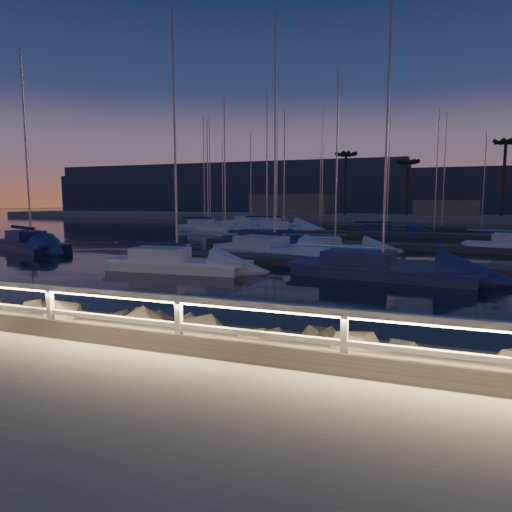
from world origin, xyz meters
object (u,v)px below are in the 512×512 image
object	(u,v)px
sailboat_c	(272,249)
sailboat_j	(282,229)
sailboat_e	(224,230)
sailboat_m	(250,222)
sailboat_f	(332,247)
sailboat_a	(30,243)
sailboat_d	(377,268)
guard_rail	(129,306)
sailboat_g	(265,238)
sailboat_i	(207,226)
sailboat_n	(275,225)
sailboat_b	(174,262)
sailboat_k	(385,230)

from	to	relation	value
sailboat_c	sailboat_j	xyz separation A→B (m)	(-5.54, 20.00, -0.00)
sailboat_e	sailboat_m	size ratio (longest dim) A/B	1.05
sailboat_f	sailboat_j	xyz separation A→B (m)	(-8.71, 17.28, 0.04)
sailboat_a	sailboat_d	world-z (taller)	sailboat_d
sailboat_j	sailboat_m	xyz separation A→B (m)	(-9.12, 14.15, 0.01)
guard_rail	sailboat_g	bearing A→B (deg)	104.13
sailboat_i	sailboat_m	bearing A→B (deg)	88.16
sailboat_a	sailboat_m	world-z (taller)	sailboat_a
sailboat_c	sailboat_f	distance (m)	4.18
guard_rail	sailboat_e	size ratio (longest dim) A/B	3.32
sailboat_e	sailboat_a	bearing A→B (deg)	-91.98
sailboat_n	sailboat_a	bearing A→B (deg)	-129.54
sailboat_b	sailboat_i	size ratio (longest dim) A/B	0.97
sailboat_d	sailboat_f	distance (m)	9.07
sailboat_f	sailboat_n	size ratio (longest dim) A/B	0.81
sailboat_k	sailboat_n	distance (m)	14.62
sailboat_d	sailboat_g	distance (m)	17.27
sailboat_j	guard_rail	bearing A→B (deg)	-83.78
sailboat_a	sailboat_j	xyz separation A→B (m)	(11.08, 22.42, -0.03)
guard_rail	sailboat_k	bearing A→B (deg)	88.08
sailboat_d	sailboat_j	bearing A→B (deg)	122.95
sailboat_b	sailboat_m	distance (m)	42.94
guard_rail	sailboat_a	xyz separation A→B (m)	(-20.13, 16.64, -0.91)
sailboat_f	sailboat_m	size ratio (longest dim) A/B	0.90
sailboat_i	sailboat_k	xyz separation A→B (m)	(19.78, 0.31, -0.05)
sailboat_b	sailboat_j	distance (m)	27.22
sailboat_e	sailboat_n	bearing A→B (deg)	100.45
sailboat_f	sailboat_i	xyz separation A→B (m)	(-18.08, 18.34, 0.05)
sailboat_j	sailboat_i	bearing A→B (deg)	166.71
sailboat_g	sailboat_n	world-z (taller)	sailboat_n
sailboat_c	sailboat_m	bearing A→B (deg)	134.07
guard_rail	sailboat_b	xyz separation A→B (m)	(-6.15, 11.99, -0.96)
sailboat_d	sailboat_j	xyz separation A→B (m)	(-12.33, 25.60, 0.02)
guard_rail	sailboat_c	xyz separation A→B (m)	(-3.51, 19.05, -0.93)
sailboat_a	sailboat_n	world-z (taller)	sailboat_n
sailboat_b	sailboat_m	world-z (taller)	sailboat_m
sailboat_e	sailboat_m	xyz separation A→B (m)	(-4.50, 18.82, -0.01)
sailboat_e	sailboat_g	distance (m)	9.73
sailboat_i	sailboat_a	bearing A→B (deg)	-94.92
sailboat_d	sailboat_m	distance (m)	45.17
sailboat_b	sailboat_j	world-z (taller)	sailboat_j
sailboat_b	sailboat_n	world-z (taller)	sailboat_n
sailboat_b	sailboat_c	distance (m)	7.54
sailboat_b	sailboat_m	xyz separation A→B (m)	(-12.03, 41.22, 0.03)
sailboat_d	sailboat_k	xyz separation A→B (m)	(-1.92, 26.97, -0.01)
sailboat_i	sailboat_d	bearing A→B (deg)	-51.61
sailboat_d	sailboat_g	size ratio (longest dim) A/B	1.16
sailboat_a	sailboat_n	bearing A→B (deg)	98.34
sailboat_a	sailboat_k	bearing A→B (deg)	71.47
sailboat_c	sailboat_e	distance (m)	18.40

